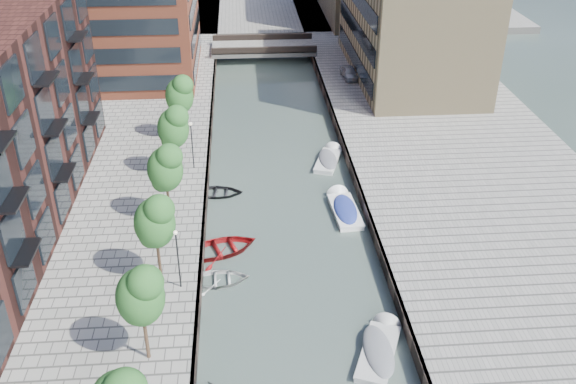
{
  "coord_description": "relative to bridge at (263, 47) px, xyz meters",
  "views": [
    {
      "loc": [
        -2.98,
        -8.06,
        25.79
      ],
      "look_at": [
        0.0,
        30.94,
        3.5
      ],
      "focal_mm": 40.0,
      "sensor_mm": 36.0,
      "label": 1
    }
  ],
  "objects": [
    {
      "name": "tree_6",
      "position": [
        -8.5,
        -26.0,
        3.92
      ],
      "size": [
        2.5,
        2.5,
        5.95
      ],
      "color": "#382619",
      "rests_on": "quay_left"
    },
    {
      "name": "lamp_1",
      "position": [
        -7.2,
        -48.0,
        2.12
      ],
      "size": [
        0.24,
        0.24,
        4.12
      ],
      "color": "black",
      "rests_on": "quay_left"
    },
    {
      "name": "sloop_4",
      "position": [
        -5.18,
        -34.91,
        -1.39
      ],
      "size": [
        4.2,
        3.13,
        0.83
      ],
      "primitive_type": "imported",
      "rotation": [
        0.0,
        0.0,
        1.5
      ],
      "color": "black",
      "rests_on": "ground"
    },
    {
      "name": "car",
      "position": [
        9.26,
        -11.15,
        0.28
      ],
      "size": [
        1.93,
        4.04,
        1.33
      ],
      "primitive_type": "imported",
      "rotation": [
        0.0,
        0.0,
        0.09
      ],
      "color": "#B1B2B6",
      "rests_on": "quay_right"
    },
    {
      "name": "quay_wall_right",
      "position": [
        6.1,
        -32.0,
        -0.89
      ],
      "size": [
        0.25,
        140.0,
        1.0
      ],
      "primitive_type": "cube",
      "color": "#332823",
      "rests_on": "ground"
    },
    {
      "name": "sloop_2",
      "position": [
        -4.77,
        -42.99,
        -1.39
      ],
      "size": [
        6.05,
        5.17,
        1.06
      ],
      "primitive_type": "imported",
      "rotation": [
        0.0,
        0.0,
        1.92
      ],
      "color": "maroon",
      "rests_on": "ground"
    },
    {
      "name": "bridge",
      "position": [
        0.0,
        0.0,
        0.0
      ],
      "size": [
        13.0,
        6.0,
        1.3
      ],
      "color": "gray",
      "rests_on": "ground"
    },
    {
      "name": "tree_2",
      "position": [
        -8.5,
        -54.0,
        3.92
      ],
      "size": [
        2.5,
        2.5,
        5.95
      ],
      "color": "#382619",
      "rests_on": "quay_left"
    },
    {
      "name": "motorboat_1",
      "position": [
        4.25,
        -53.48,
        -1.18
      ],
      "size": [
        3.56,
        5.41,
        1.71
      ],
      "color": "beige",
      "rests_on": "ground"
    },
    {
      "name": "water",
      "position": [
        0.0,
        -32.0,
        -1.39
      ],
      "size": [
        300.0,
        300.0,
        0.0
      ],
      "primitive_type": "plane",
      "color": "#38473F",
      "rests_on": "ground"
    },
    {
      "name": "motorboat_4",
      "position": [
        4.49,
        -29.69,
        -1.19
      ],
      "size": [
        3.1,
        5.16,
        1.63
      ],
      "color": "silver",
      "rests_on": "ground"
    },
    {
      "name": "far_closure",
      "position": [
        0.0,
        28.0,
        -0.89
      ],
      "size": [
        80.0,
        40.0,
        1.0
      ],
      "primitive_type": "cube",
      "color": "gray",
      "rests_on": "ground"
    },
    {
      "name": "quay_right",
      "position": [
        16.0,
        -32.0,
        -0.89
      ],
      "size": [
        20.0,
        140.0,
        1.0
      ],
      "primitive_type": "cube",
      "color": "gray",
      "rests_on": "ground"
    },
    {
      "name": "tree_3",
      "position": [
        -8.5,
        -47.0,
        3.92
      ],
      "size": [
        2.5,
        2.5,
        5.95
      ],
      "color": "#382619",
      "rests_on": "quay_left"
    },
    {
      "name": "lamp_2",
      "position": [
        -7.2,
        -32.0,
        2.12
      ],
      "size": [
        0.24,
        0.24,
        4.12
      ],
      "color": "black",
      "rests_on": "quay_left"
    },
    {
      "name": "sloop_3",
      "position": [
        -4.92,
        -46.41,
        -1.39
      ],
      "size": [
        4.25,
        3.18,
        0.84
      ],
      "primitive_type": "imported",
      "rotation": [
        0.0,
        0.0,
        1.64
      ],
      "color": "silver",
      "rests_on": "ground"
    },
    {
      "name": "tree_4",
      "position": [
        -8.5,
        -40.0,
        3.92
      ],
      "size": [
        2.5,
        2.5,
        5.95
      ],
      "color": "#382619",
      "rests_on": "quay_left"
    },
    {
      "name": "quay_wall_left",
      "position": [
        -6.1,
        -32.0,
        -0.89
      ],
      "size": [
        0.25,
        140.0,
        1.0
      ],
      "primitive_type": "cube",
      "color": "#332823",
      "rests_on": "ground"
    },
    {
      "name": "motorboat_3",
      "position": [
        4.53,
        -38.23,
        -1.17
      ],
      "size": [
        2.22,
        5.51,
        1.8
      ],
      "color": "white",
      "rests_on": "ground"
    },
    {
      "name": "tan_block_near",
      "position": [
        16.0,
        -10.0,
        6.61
      ],
      "size": [
        12.0,
        25.0,
        14.0
      ],
      "primitive_type": "cube",
      "color": "tan",
      "rests_on": "quay_right"
    },
    {
      "name": "tree_5",
      "position": [
        -8.5,
        -33.0,
        3.92
      ],
      "size": [
        2.5,
        2.5,
        5.95
      ],
      "color": "#382619",
      "rests_on": "quay_left"
    }
  ]
}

